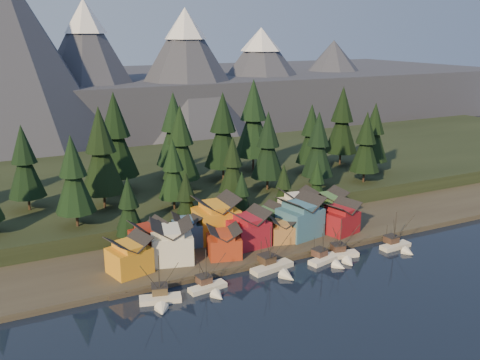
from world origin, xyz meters
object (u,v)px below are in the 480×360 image
boat_3 (276,263)px  house_back_1 (187,229)px  boat_0 (160,294)px  boat_5 (343,251)px  boat_6 (399,242)px  boat_1 (210,283)px  house_back_0 (148,237)px  house_front_0 (129,254)px  boat_4 (328,255)px  house_front_1 (172,240)px

boat_3 → house_back_1: size_ratio=1.40×
boat_0 → boat_5: 49.21m
boat_3 → boat_6: (36.20, -2.83, -0.05)m
boat_3 → boat_5: 19.33m
boat_0 → boat_3: bearing=19.8°
boat_1 → boat_6: bearing=-7.5°
boat_3 → house_back_0: (-25.10, 20.81, 3.84)m
boat_1 → house_front_0: size_ratio=1.00×
boat_0 → house_front_0: 15.67m
boat_4 → boat_5: (5.04, 0.51, -0.00)m
boat_4 → house_front_1: 39.08m
boat_1 → house_back_0: bearing=99.9°
boat_0 → house_front_0: bearing=114.0°
boat_5 → house_back_0: 49.62m
boat_4 → boat_5: boat_5 is taller
house_back_0 → boat_6: bearing=-29.1°
boat_6 → boat_1: bearing=176.0°
boat_0 → house_front_1: size_ratio=0.98×
boat_1 → boat_4: (32.49, 0.68, 0.11)m
house_front_1 → boat_3: bearing=-19.5°
house_front_0 → house_back_0: bearing=35.2°
house_front_1 → house_back_1: house_front_1 is taller
boat_3 → boat_6: boat_3 is taller
boat_6 → house_front_1: bearing=160.1°
boat_0 → boat_4: (44.15, 1.16, -0.20)m
boat_4 → house_front_0: (-46.59, 13.84, 4.01)m
boat_0 → house_front_0: size_ratio=1.10×
boat_1 → house_back_0: house_back_0 is taller
boat_1 → boat_3: size_ratio=0.84×
boat_0 → house_back_1: boat_0 is taller
boat_6 → house_front_0: (-68.52, 15.19, 3.93)m
boat_0 → house_front_0: boat_0 is taller
boat_5 → house_back_1: bearing=155.7°
house_back_1 → house_back_0: bearing=-158.7°
boat_3 → boat_6: 36.31m
boat_1 → house_back_1: size_ratio=1.17×
boat_6 → boat_0: bearing=176.5°
house_front_1 → boat_4: bearing=-9.6°
boat_5 → house_back_1: (-33.34, 23.33, 3.76)m
boat_1 → boat_6: (54.43, -0.66, 0.19)m
boat_6 → house_back_1: boat_6 is taller
boat_3 → boat_5: size_ratio=1.14×
boat_0 → boat_1: 11.67m
house_front_1 → house_back_1: 10.89m
boat_6 → house_back_0: size_ratio=1.25×
boat_5 → house_back_0: size_ratio=1.23×
house_front_0 → house_back_1: 20.84m
boat_4 → boat_1: bearing=167.4°
boat_1 → boat_4: boat_4 is taller
boat_0 → boat_6: bearing=14.6°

